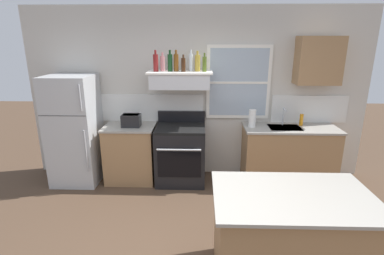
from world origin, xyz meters
The scene contains 20 objects.
back_wall centered at (0.03, 2.23, 1.35)m, with size 5.40×0.11×2.70m.
refrigerator centered at (-1.90, 1.84, 0.85)m, with size 0.70×0.72×1.69m.
counter_left_of_stove centered at (-1.05, 1.90, 0.46)m, with size 0.79×0.63×0.91m.
toaster centered at (-1.01, 1.86, 1.01)m, with size 0.30×0.20×0.19m.
stove_range centered at (-0.25, 1.86, 0.46)m, with size 0.76×0.69×1.09m.
range_hood_shelf centered at (-0.25, 1.96, 1.62)m, with size 0.96×0.52×0.24m.
bottle_red_label_wine centered at (-0.60, 1.91, 1.88)m, with size 0.07×0.07×0.31m.
bottle_rose_pink centered at (-0.52, 2.01, 1.86)m, with size 0.07×0.07×0.27m.
bottle_dark_green_wine centered at (-0.40, 1.94, 1.88)m, with size 0.07×0.07×0.31m.
bottle_amber_wine centered at (-0.31, 1.96, 1.88)m, with size 0.07×0.07×0.31m.
bottle_brown_stout centered at (-0.20, 1.90, 1.85)m, with size 0.06×0.06×0.25m.
bottle_clear_tall centered at (-0.09, 2.00, 1.88)m, with size 0.06×0.06×0.31m.
bottle_champagne_gold_foil centered at (0.01, 1.98, 1.87)m, with size 0.08×0.08×0.29m.
bottle_olive_oil_square centered at (0.11, 1.92, 1.86)m, with size 0.06×0.06×0.27m.
counter_right_with_sink centered at (1.45, 1.90, 0.46)m, with size 1.43×0.63×0.91m.
sink_faucet centered at (1.35, 2.00, 1.08)m, with size 0.03×0.17×0.28m.
paper_towel_roll centered at (0.85, 1.90, 1.04)m, with size 0.11×0.11×0.27m, color white.
dish_soap_bottle centered at (1.63, 2.00, 1.00)m, with size 0.06×0.06×0.18m, color orange.
kitchen_island centered at (0.88, -0.17, 0.46)m, with size 1.40×0.90×0.91m.
upper_cabinet_right centered at (1.80, 2.04, 1.90)m, with size 0.64×0.32×0.70m.
Camera 1 is at (0.06, -2.48, 2.21)m, focal length 27.64 mm.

